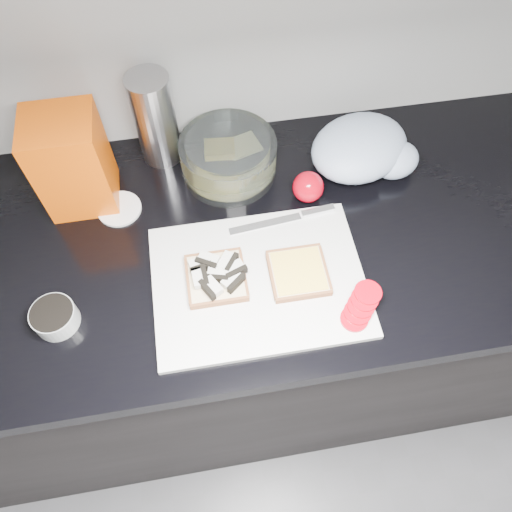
% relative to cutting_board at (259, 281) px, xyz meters
% --- Properties ---
extents(base_cabinet, '(3.50, 0.60, 0.86)m').
position_rel_cutting_board_xyz_m(base_cabinet, '(-0.02, 0.12, -0.48)').
color(base_cabinet, black).
rests_on(base_cabinet, ground).
extents(countertop, '(3.50, 0.64, 0.04)m').
position_rel_cutting_board_xyz_m(countertop, '(-0.02, 0.12, -0.03)').
color(countertop, black).
rests_on(countertop, base_cabinet).
extents(cutting_board, '(0.40, 0.30, 0.01)m').
position_rel_cutting_board_xyz_m(cutting_board, '(0.00, 0.00, 0.00)').
color(cutting_board, silver).
rests_on(cutting_board, countertop).
extents(bread_left, '(0.12, 0.12, 0.04)m').
position_rel_cutting_board_xyz_m(bread_left, '(-0.08, 0.01, 0.02)').
color(bread_left, beige).
rests_on(bread_left, cutting_board).
extents(bread_right, '(0.11, 0.11, 0.02)m').
position_rel_cutting_board_xyz_m(bread_right, '(0.08, -0.00, 0.01)').
color(bread_right, beige).
rests_on(bread_right, cutting_board).
extents(tomato_slices, '(0.10, 0.11, 0.02)m').
position_rel_cutting_board_xyz_m(tomato_slices, '(0.17, -0.09, 0.02)').
color(tomato_slices, '#B50413').
rests_on(tomato_slices, cutting_board).
extents(knife, '(0.22, 0.04, 0.01)m').
position_rel_cutting_board_xyz_m(knife, '(0.10, 0.13, 0.01)').
color(knife, silver).
rests_on(knife, cutting_board).
extents(seed_tub, '(0.08, 0.08, 0.04)m').
position_rel_cutting_board_xyz_m(seed_tub, '(-0.37, -0.02, 0.02)').
color(seed_tub, '#A0A6A5').
rests_on(seed_tub, countertop).
extents(tub_lid, '(0.10, 0.10, 0.01)m').
position_rel_cutting_board_xyz_m(tub_lid, '(-0.26, 0.22, -0.00)').
color(tub_lid, white).
rests_on(tub_lid, countertop).
extents(glass_bowl, '(0.21, 0.21, 0.09)m').
position_rel_cutting_board_xyz_m(glass_bowl, '(-0.02, 0.29, 0.04)').
color(glass_bowl, silver).
rests_on(glass_bowl, countertop).
extents(bread_bag, '(0.13, 0.13, 0.21)m').
position_rel_cutting_board_xyz_m(bread_bag, '(-0.32, 0.27, 0.10)').
color(bread_bag, '#DA4103').
rests_on(bread_bag, countertop).
extents(steel_canister, '(0.09, 0.09, 0.21)m').
position_rel_cutting_board_xyz_m(steel_canister, '(-0.16, 0.36, 0.10)').
color(steel_canister, '#A2A3A7').
rests_on(steel_canister, countertop).
extents(grocery_bag, '(0.28, 0.25, 0.10)m').
position_rel_cutting_board_xyz_m(grocery_bag, '(0.27, 0.26, 0.04)').
color(grocery_bag, '#ACBCD3').
rests_on(grocery_bag, countertop).
extents(whole_tomatoes, '(0.07, 0.07, 0.07)m').
position_rel_cutting_board_xyz_m(whole_tomatoes, '(0.14, 0.19, 0.03)').
color(whole_tomatoes, '#B50413').
rests_on(whole_tomatoes, countertop).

